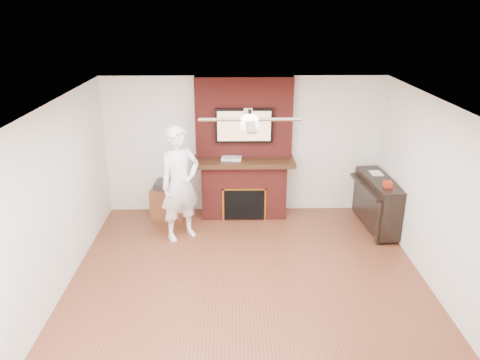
{
  "coord_description": "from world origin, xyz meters",
  "views": [
    {
      "loc": [
        -0.21,
        -5.38,
        3.65
      ],
      "look_at": [
        -0.1,
        0.9,
        1.28
      ],
      "focal_mm": 35.0,
      "sensor_mm": 36.0,
      "label": 1
    }
  ],
  "objects_px": {
    "fireplace": "(244,162)",
    "piano": "(378,202)",
    "person": "(180,184)",
    "side_table": "(169,200)"
  },
  "relations": [
    {
      "from": "person",
      "to": "piano",
      "type": "height_order",
      "value": "person"
    },
    {
      "from": "person",
      "to": "side_table",
      "type": "relative_size",
      "value": 2.83
    },
    {
      "from": "fireplace",
      "to": "piano",
      "type": "xyz_separation_m",
      "value": [
        2.28,
        -0.62,
        -0.51
      ]
    },
    {
      "from": "fireplace",
      "to": "side_table",
      "type": "relative_size",
      "value": 3.74
    },
    {
      "from": "person",
      "to": "side_table",
      "type": "height_order",
      "value": "person"
    },
    {
      "from": "fireplace",
      "to": "person",
      "type": "bearing_deg",
      "value": -138.99
    },
    {
      "from": "fireplace",
      "to": "piano",
      "type": "relative_size",
      "value": 1.79
    },
    {
      "from": "person",
      "to": "piano",
      "type": "distance_m",
      "value": 3.38
    },
    {
      "from": "fireplace",
      "to": "side_table",
      "type": "bearing_deg",
      "value": -177.19
    },
    {
      "from": "side_table",
      "to": "piano",
      "type": "distance_m",
      "value": 3.69
    }
  ]
}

